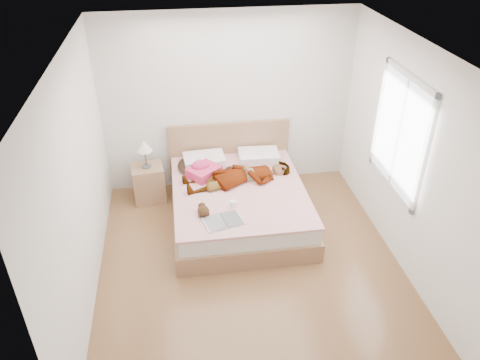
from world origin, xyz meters
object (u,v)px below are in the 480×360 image
Objects in this scene: coffee_mug at (233,204)px; woman at (239,173)px; bed at (238,199)px; nightstand at (148,180)px; plush_toy at (203,210)px; magazine at (224,221)px; phone at (200,158)px; towel at (203,170)px.

woman is at bearing 74.93° from coffee_mug.
bed is 2.18× the size of nightstand.
nightstand reaches higher than plush_toy.
phone is at bearing 97.52° from magazine.
nightstand is at bearing 119.95° from plush_toy.
bed reaches higher than magazine.
bed is at bearing -59.13° from phone.
woman reaches higher than phone.
magazine is at bearing -110.14° from bed.
woman reaches higher than coffee_mug.
woman is 1.60× the size of nightstand.
plush_toy is (-0.52, -0.61, 0.30)m from bed.
coffee_mug is (-0.13, -0.50, 0.28)m from bed.
phone is at bearing 131.21° from bed.
woman is 6.65× the size of plush_toy.
bed is 3.93× the size of towel.
nightstand is at bearing 158.45° from towel.
bed is at bearing 69.86° from magazine.
nightstand is (-1.22, 0.62, 0.04)m from bed.
woman reaches higher than magazine.
towel reaches higher than phone.
woman is 0.92m from plush_toy.
woman is 2.88× the size of towel.
coffee_mug is at bearing 16.01° from plush_toy.
plush_toy is at bearing -130.49° from bed.
towel is at bearing 144.99° from bed.
coffee_mug is 0.40m from plush_toy.
nightstand reaches higher than towel.
phone is 0.04× the size of bed.
magazine is at bearing -29.82° from woman.
plush_toy is (-0.38, -0.11, 0.02)m from coffee_mug.
phone is 0.81m from bed.
towel is 0.86m from coffee_mug.
bed is 9.07× the size of plush_toy.
woman is 0.73× the size of bed.
coffee_mug is (0.31, -0.80, -0.04)m from towel.
bed reaches higher than plush_toy.
magazine is at bearing -118.04° from coffee_mug.
bed is (-0.04, -0.13, -0.34)m from woman.
bed is 3.93× the size of magazine.
coffee_mug is at bearing -25.41° from woman.
towel is 2.31× the size of plush_toy.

